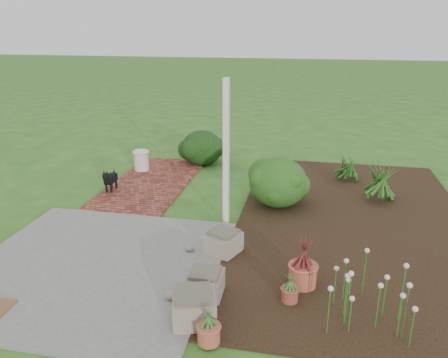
% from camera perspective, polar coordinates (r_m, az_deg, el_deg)
% --- Properties ---
extents(ground, '(80.00, 80.00, 0.00)m').
position_cam_1_polar(ground, '(7.68, -2.07, -5.81)').
color(ground, '#29621F').
rests_on(ground, ground).
extents(concrete_patio, '(3.50, 3.50, 0.04)m').
position_cam_1_polar(concrete_patio, '(6.64, -16.51, -10.82)').
color(concrete_patio, slate).
rests_on(concrete_patio, ground).
extents(brick_path, '(1.60, 3.50, 0.04)m').
position_cam_1_polar(brick_path, '(9.70, -9.43, -0.42)').
color(brick_path, maroon).
rests_on(brick_path, ground).
extents(garden_bed, '(4.00, 7.00, 0.03)m').
position_cam_1_polar(garden_bed, '(7.99, 16.61, -5.52)').
color(garden_bed, black).
rests_on(garden_bed, ground).
extents(veranda_post, '(0.10, 0.10, 2.50)m').
position_cam_1_polar(veranda_post, '(7.27, 0.30, 3.26)').
color(veranda_post, white).
rests_on(veranda_post, ground).
extents(stone_trough_near, '(0.61, 0.61, 0.33)m').
position_cam_1_polar(stone_trough_near, '(5.25, -3.90, -16.46)').
color(stone_trough_near, '#716355').
rests_on(stone_trough_near, concrete_patio).
extents(stone_trough_mid, '(0.44, 0.44, 0.29)m').
position_cam_1_polar(stone_trough_mid, '(5.68, -2.44, -13.56)').
color(stone_trough_mid, gray).
rests_on(stone_trough_mid, concrete_patio).
extents(stone_trough_far, '(0.59, 0.59, 0.30)m').
position_cam_1_polar(stone_trough_far, '(6.63, -0.07, -8.31)').
color(stone_trough_far, '#75705A').
rests_on(stone_trough_far, concrete_patio).
extents(black_dog, '(0.16, 0.52, 0.45)m').
position_cam_1_polar(black_dog, '(9.23, -14.69, 0.04)').
color(black_dog, black).
rests_on(black_dog, brick_path).
extents(cream_ceramic_urn, '(0.44, 0.44, 0.45)m').
position_cam_1_polar(cream_ceramic_urn, '(10.44, -10.74, 2.37)').
color(cream_ceramic_urn, beige).
rests_on(cream_ceramic_urn, brick_path).
extents(evergreen_shrub, '(1.43, 1.43, 0.94)m').
position_cam_1_polar(evergreen_shrub, '(8.29, 7.09, -0.27)').
color(evergreen_shrub, '#0F3B0A').
rests_on(evergreen_shrub, garden_bed).
extents(agapanthus_clump_back, '(1.21, 1.21, 0.92)m').
position_cam_1_polar(agapanthus_clump_back, '(8.99, 19.69, 0.20)').
color(agapanthus_clump_back, '#113911').
rests_on(agapanthus_clump_back, garden_bed).
extents(agapanthus_clump_front, '(0.83, 0.83, 0.69)m').
position_cam_1_polar(agapanthus_clump_front, '(9.98, 15.87, 1.79)').
color(agapanthus_clump_front, '#1B3811').
rests_on(agapanthus_clump_front, garden_bed).
extents(pink_flower_patch, '(1.28, 1.28, 0.72)m').
position_cam_1_polar(pink_flower_patch, '(5.44, 18.38, -13.70)').
color(pink_flower_patch, '#113D0F').
rests_on(pink_flower_patch, garden_bed).
extents(terracotta_pot_bronze, '(0.44, 0.44, 0.30)m').
position_cam_1_polar(terracotta_pot_bronze, '(5.96, 10.25, -12.24)').
color(terracotta_pot_bronze, '#B8553E').
rests_on(terracotta_pot_bronze, garden_bed).
extents(terracotta_pot_small_left, '(0.28, 0.28, 0.18)m').
position_cam_1_polar(terracotta_pot_small_left, '(5.67, 8.59, -14.67)').
color(terracotta_pot_small_left, brown).
rests_on(terracotta_pot_small_left, garden_bed).
extents(terracotta_pot_small_right, '(0.29, 0.29, 0.21)m').
position_cam_1_polar(terracotta_pot_small_right, '(4.99, -2.01, -19.58)').
color(terracotta_pot_small_right, '#B4513C').
rests_on(terracotta_pot_small_right, garden_bed).
extents(purple_flowering_bush, '(1.05, 1.05, 0.87)m').
position_cam_1_polar(purple_flowering_bush, '(10.81, -2.90, 4.20)').
color(purple_flowering_bush, black).
rests_on(purple_flowering_bush, ground).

